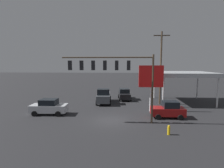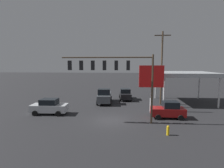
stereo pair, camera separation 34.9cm
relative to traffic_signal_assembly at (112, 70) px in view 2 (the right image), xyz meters
name	(u,v)px [view 2 (the right image)]	position (x,y,z in m)	size (l,w,h in m)	color
ground_plane	(111,120)	(0.18, -0.66, -5.66)	(200.00, 200.00, 0.00)	#262628
traffic_signal_assembly	(112,70)	(0.00, 0.00, 0.00)	(9.54, 0.43, 7.23)	#473828
utility_pole	(162,67)	(-6.93, -8.82, 0.16)	(2.40, 0.26, 11.05)	#473828
gas_station_canopy	(184,74)	(-10.84, -10.44, -1.10)	(8.84, 7.96, 4.92)	#B2B7BC
price_sign	(151,78)	(-4.80, -4.67, -1.24)	(3.17, 0.27, 6.06)	silver
sedan_waiting	(125,94)	(-1.51, -12.11, -4.71)	(2.29, 4.51, 1.93)	black
pickup_parked	(104,96)	(1.85, -9.16, -4.55)	(2.49, 5.30, 2.40)	#474C51
hatchback_crossing	(168,110)	(-6.42, -1.98, -4.72)	(3.82, 1.99, 1.97)	maroon
sedan_far	(49,107)	(8.02, -2.58, -4.71)	(4.43, 2.13, 1.93)	silver
fire_hydrant	(168,130)	(-5.17, 3.03, -5.22)	(0.24, 0.24, 0.88)	gold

